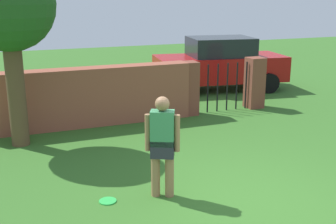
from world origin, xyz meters
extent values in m
plane|color=#336623|center=(0.00, 0.00, 0.00)|extent=(40.00, 40.00, 0.00)
cube|color=brown|center=(-1.50, 4.94, 0.70)|extent=(5.10, 0.50, 1.41)
cylinder|color=brown|center=(-3.11, 4.08, 1.20)|extent=(0.37, 0.37, 2.39)
sphere|color=#23511E|center=(-3.11, 4.08, 2.90)|extent=(1.86, 1.86, 1.86)
cylinder|color=#9E704C|center=(-1.07, 0.69, 0.42)|extent=(0.14, 0.14, 0.85)
cylinder|color=#9E704C|center=(-1.27, 0.79, 0.42)|extent=(0.14, 0.14, 0.85)
cube|color=#2D2D38|center=(-1.17, 0.74, 0.80)|extent=(0.42, 0.36, 0.28)
cube|color=#3F8C59|center=(-1.17, 0.74, 1.12)|extent=(0.42, 0.36, 0.55)
sphere|color=#9E704C|center=(-1.17, 0.74, 1.51)|extent=(0.22, 0.22, 0.22)
cylinder|color=#9E704C|center=(-0.97, 0.64, 1.05)|extent=(0.09, 0.09, 0.58)
cylinder|color=#9E704C|center=(-1.37, 0.84, 1.05)|extent=(0.09, 0.09, 0.58)
cube|color=brown|center=(1.15, 4.94, 0.70)|extent=(0.44, 0.44, 1.40)
cube|color=brown|center=(3.16, 4.94, 0.70)|extent=(0.44, 0.44, 1.40)
cylinder|color=black|center=(1.42, 4.94, 0.65)|extent=(0.04, 0.04, 1.30)
cylinder|color=black|center=(1.71, 4.94, 0.65)|extent=(0.04, 0.04, 1.30)
cylinder|color=black|center=(2.01, 4.94, 0.65)|extent=(0.04, 0.04, 1.30)
cylinder|color=black|center=(2.30, 4.94, 0.65)|extent=(0.04, 0.04, 1.30)
cylinder|color=black|center=(2.59, 4.94, 0.65)|extent=(0.04, 0.04, 1.30)
cylinder|color=black|center=(2.89, 4.94, 0.65)|extent=(0.04, 0.04, 1.30)
cube|color=#A51111|center=(3.36, 7.34, 0.72)|extent=(4.40, 2.29, 0.80)
cube|color=#1E2328|center=(3.36, 7.34, 1.42)|extent=(2.20, 1.77, 0.60)
cylinder|color=black|center=(4.83, 7.99, 0.32)|extent=(0.67, 0.31, 0.64)
cylinder|color=black|center=(4.58, 6.31, 0.32)|extent=(0.67, 0.31, 0.64)
cylinder|color=black|center=(2.13, 8.38, 0.32)|extent=(0.67, 0.31, 0.64)
cylinder|color=black|center=(1.88, 6.70, 0.32)|extent=(0.67, 0.31, 0.64)
cylinder|color=green|center=(-2.03, 0.86, 0.01)|extent=(0.27, 0.27, 0.02)
camera|label=1|loc=(-3.39, -5.13, 3.12)|focal=46.29mm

